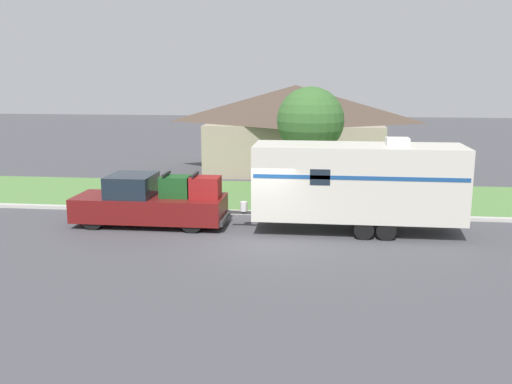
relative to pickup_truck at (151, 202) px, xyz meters
name	(u,v)px	position (x,y,z in m)	size (l,w,h in m)	color
ground_plane	(258,240)	(4.31, -1.59, -0.90)	(120.00, 120.00, 0.00)	#47474C
curb_strip	(268,213)	(4.31, 2.16, -0.83)	(80.00, 0.30, 0.14)	beige
lawn_strip	(276,196)	(4.31, 5.81, -0.89)	(80.00, 7.00, 0.03)	#568442
house_across_street	(295,127)	(4.84, 13.06, 1.74)	(10.82, 6.70, 5.09)	gray
pickup_truck	(151,202)	(0.00, 0.00, 0.00)	(5.86, 2.10, 2.06)	black
travel_trailer	(358,182)	(7.79, 0.00, 0.98)	(8.49, 2.35, 3.50)	black
mailbox	(440,190)	(11.28, 2.80, 0.17)	(0.48, 0.20, 1.40)	brown
tree_in_yard	(310,121)	(5.90, 5.64, 2.71)	(3.10, 3.10, 5.17)	brown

